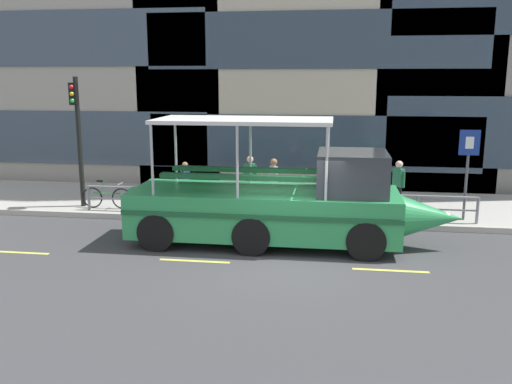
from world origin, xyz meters
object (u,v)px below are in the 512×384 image
Objects in this scene: traffic_light_pole at (78,129)px; pedestrian_near_stern at (185,179)px; duck_tour_boat at (283,204)px; pedestrian_mid_right at (250,175)px; pedestrian_mid_left at (274,179)px; pedestrian_near_bow at (398,181)px; leaned_bicycle at (107,197)px; parking_sign at (468,160)px.

traffic_light_pole reaches higher than pedestrian_near_stern.
pedestrian_mid_right is at bearing 111.68° from duck_tour_boat.
duck_tour_boat is 5.30× the size of pedestrian_mid_left.
pedestrian_mid_left reaches higher than pedestrian_mid_right.
pedestrian_near_bow is at bearing -0.13° from pedestrian_near_stern.
parking_sign is at bearing 0.56° from leaned_bicycle.
duck_tour_boat is 6.05× the size of pedestrian_near_stern.
pedestrian_mid_right is at bearing 175.48° from pedestrian_near_bow.
parking_sign is (12.49, -0.02, -0.74)m from traffic_light_pole.
pedestrian_near_stern is (-7.13, 0.02, -0.12)m from pedestrian_near_bow.
pedestrian_mid_right is at bearing 170.51° from parking_sign.
pedestrian_near_bow reaches higher than pedestrian_near_stern.
pedestrian_mid_right is 2.23m from pedestrian_near_stern.
pedestrian_near_stern is at bearing 19.67° from leaned_bicycle.
parking_sign is at bearing -9.49° from pedestrian_mid_right.
leaned_bicycle is at bearing -8.13° from traffic_light_pole.
pedestrian_near_bow is at bearing 5.18° from leaned_bicycle.
pedestrian_near_stern is at bearing 179.87° from pedestrian_near_bow.
pedestrian_mid_left is (-0.63, 3.23, 0.10)m from duck_tour_boat.
pedestrian_near_stern is (2.48, 0.89, 0.53)m from leaned_bicycle.
pedestrian_near_bow is 4.05m from pedestrian_mid_left.
parking_sign reaches higher than pedestrian_mid_right.
parking_sign is at bearing -0.10° from traffic_light_pole.
leaned_bicycle is at bearing -179.44° from parking_sign.
pedestrian_near_bow is at bearing 3.99° from traffic_light_pole.
parking_sign is at bearing -21.41° from pedestrian_near_bow.
duck_tour_boat reaches higher than leaned_bicycle.
traffic_light_pole reaches higher than pedestrian_mid_right.
duck_tour_boat is 5.05m from pedestrian_near_stern.
pedestrian_mid_left is 3.09m from pedestrian_near_stern.
traffic_light_pole reaches higher than pedestrian_mid_left.
pedestrian_mid_right is (5.62, 1.13, -1.60)m from traffic_light_pole.
traffic_light_pole is 12.51m from parking_sign.
pedestrian_mid_right is (4.68, 1.26, 0.65)m from leaned_bicycle.
leaned_bicycle is 6.71m from duck_tour_boat.
pedestrian_mid_right is (-1.51, 3.80, 0.09)m from duck_tour_boat.
leaned_bicycle is 5.64m from pedestrian_mid_left.
traffic_light_pole is 2.57× the size of pedestrian_mid_right.
pedestrian_near_stern is (-3.71, 3.43, -0.03)m from duck_tour_boat.
pedestrian_mid_left is at bearing -33.12° from pedestrian_mid_right.
traffic_light_pole is at bearing 171.87° from leaned_bicycle.
duck_tour_boat is 3.29m from pedestrian_mid_left.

